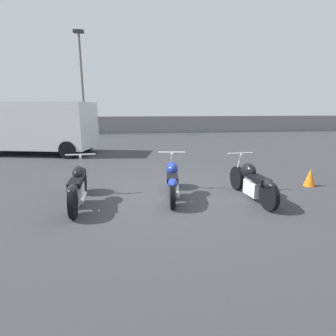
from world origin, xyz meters
The scene contains 8 objects.
ground_plane centered at (0.00, 0.00, 0.00)m, with size 60.00×60.00×0.00m, color #38383D.
fence_back centered at (0.00, 15.22, 0.65)m, with size 40.00×0.04×1.31m.
light_pole_left centered at (-4.41, 14.47, 4.27)m, with size 0.70×0.35×7.20m.
motorcycle_slot_0 centered at (-1.94, -0.38, 0.41)m, with size 0.66×2.11×0.97m.
motorcycle_slot_1 centered at (0.08, -0.17, 0.40)m, with size 0.65×2.00×0.95m.
motorcycle_slot_2 centered at (1.82, -0.51, 0.41)m, with size 0.64×1.98×0.95m.
parked_van centered at (-5.11, 6.28, 1.23)m, with size 5.39×3.04×2.22m.
traffic_cone_near centered at (3.76, 0.26, 0.24)m, with size 0.28×0.28×0.47m.
Camera 1 is at (-0.72, -5.81, 2.01)m, focal length 28.00 mm.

